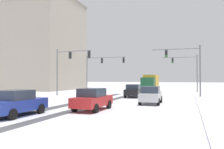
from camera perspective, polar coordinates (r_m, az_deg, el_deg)
name	(u,v)px	position (r m, az deg, el deg)	size (l,w,h in m)	color
wheel_track_left_lane	(95,104)	(21.02, -4.28, -7.39)	(0.90, 29.02, 0.01)	#4C4C51
wheel_track_right_lane	(73,104)	(21.97, -9.65, -7.10)	(1.05, 29.02, 0.01)	#4C4C51
traffic_signal_near_right	(186,62)	(30.47, 17.89, 2.94)	(5.92, 0.44, 6.50)	slate
traffic_signal_far_right	(187,67)	(42.40, 18.08, 1.83)	(5.94, 0.57, 6.50)	slate
traffic_signal_far_left	(100,66)	(41.45, -2.91, 2.23)	(7.36, 0.46, 6.50)	slate
traffic_signal_near_left	(68,62)	(32.57, -10.70, 3.00)	(5.44, 0.59, 6.50)	slate
car_black_lead	(133,91)	(29.18, 5.32, -4.01)	(2.02, 4.19, 1.62)	black
car_silver_second	(151,95)	(21.76, 9.55, -5.01)	(1.93, 4.15, 1.62)	#B7BABF
car_red_third	(92,99)	(17.18, -4.85, -6.08)	(1.90, 4.14, 1.62)	red
car_blue_fourth	(17,103)	(15.69, -22.45, -6.48)	(1.89, 4.13, 1.62)	#233899
box_truck_delivery	(150,83)	(40.82, 9.46, -2.01)	(2.41, 7.44, 3.02)	#194C2D
office_building_far_left_block	(24,46)	(55.75, -20.90, 6.67)	(24.00, 15.42, 19.48)	#A89E8E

